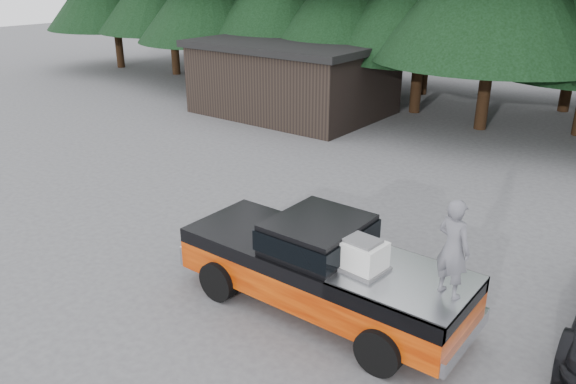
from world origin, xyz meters
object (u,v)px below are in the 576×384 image
Objects in this scene: air_compressor at (362,256)px; utility_building at (293,77)px; pickup_truck at (321,279)px; man_on_bed at (453,248)px.

air_compressor is 17.14m from utility_building.
pickup_truck is at bearing 173.64° from air_compressor.
man_on_bed is at bearing 11.44° from air_compressor.
man_on_bed is at bearing -0.80° from pickup_truck.
utility_building is at bearing 136.47° from air_compressor.
man_on_bed is (2.55, -0.04, 1.51)m from pickup_truck.
utility_building reaches higher than pickup_truck.
pickup_truck is 16.38m from utility_building.
pickup_truck is at bearing 16.29° from man_on_bed.
pickup_truck is 2.96m from man_on_bed.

